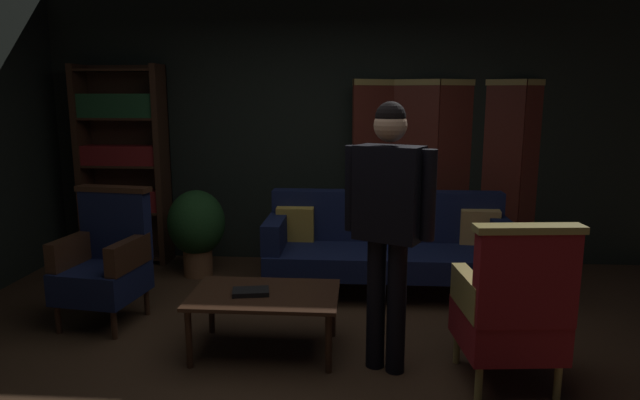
{
  "coord_description": "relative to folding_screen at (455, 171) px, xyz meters",
  "views": [
    {
      "loc": [
        0.3,
        -3.31,
        1.73
      ],
      "look_at": [
        0.0,
        0.8,
        0.95
      ],
      "focal_mm": 30.74,
      "sensor_mm": 36.0,
      "label": 1
    }
  ],
  "objects": [
    {
      "name": "book_black_cloth",
      "position": [
        -1.7,
        -2.18,
        -0.55
      ],
      "size": [
        0.27,
        0.19,
        0.03
      ],
      "primitive_type": "cube",
      "rotation": [
        0.0,
        0.0,
        0.18
      ],
      "color": "black",
      "rests_on": "coffee_table"
    },
    {
      "name": "armchair_wing_left",
      "position": [
        -2.92,
        -1.72,
        -0.5
      ],
      "size": [
        0.66,
        0.65,
        1.04
      ],
      "color": "#382114",
      "rests_on": "ground_plane"
    },
    {
      "name": "back_wall",
      "position": [
        -1.28,
        0.12,
        0.41
      ],
      "size": [
        7.2,
        0.1,
        2.8
      ],
      "primitive_type": "cube",
      "color": "black",
      "rests_on": "ground_plane"
    },
    {
      "name": "bookshelf",
      "position": [
        -3.43,
        -0.14,
        0.1
      ],
      "size": [
        0.9,
        0.32,
        2.05
      ],
      "color": "#382114",
      "rests_on": "ground_plane"
    },
    {
      "name": "ground_plane",
      "position": [
        -1.28,
        -2.33,
        -0.99
      ],
      "size": [
        10.0,
        10.0,
        0.0
      ],
      "primitive_type": "plane",
      "color": "#3D2819"
    },
    {
      "name": "velvet_couch",
      "position": [
        -0.73,
        -0.88,
        -0.53
      ],
      "size": [
        2.12,
        0.78,
        0.88
      ],
      "color": "#382114",
      "rests_on": "ground_plane"
    },
    {
      "name": "armchair_gilt_accent",
      "position": [
        -0.07,
        -2.5,
        -0.5
      ],
      "size": [
        0.64,
        0.63,
        1.04
      ],
      "color": "tan",
      "rests_on": "ground_plane"
    },
    {
      "name": "folding_screen",
      "position": [
        0.0,
        0.0,
        0.0
      ],
      "size": [
        2.11,
        0.41,
        1.9
      ],
      "color": "#5B2319",
      "rests_on": "ground_plane"
    },
    {
      "name": "standing_figure",
      "position": [
        -0.8,
        -2.34,
        0.04
      ],
      "size": [
        0.54,
        0.36,
        1.7
      ],
      "color": "black",
      "rests_on": "ground_plane"
    },
    {
      "name": "coffee_table",
      "position": [
        -1.61,
        -2.15,
        -0.61
      ],
      "size": [
        1.0,
        0.64,
        0.42
      ],
      "color": "#382114",
      "rests_on": "ground_plane"
    },
    {
      "name": "potted_plant",
      "position": [
        -2.55,
        -0.57,
        -0.5
      ],
      "size": [
        0.55,
        0.55,
        0.85
      ],
      "color": "brown",
      "rests_on": "ground_plane"
    }
  ]
}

